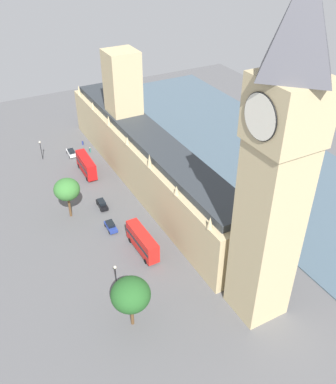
# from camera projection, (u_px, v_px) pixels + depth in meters

# --- Properties ---
(ground_plane) EXTENTS (149.62, 149.62, 0.00)m
(ground_plane) POSITION_uv_depth(u_px,v_px,m) (142.00, 185.00, 108.12)
(ground_plane) COLOR #565659
(river_thames) EXTENTS (40.62, 134.66, 0.25)m
(river_thames) POSITION_uv_depth(u_px,v_px,m) (251.00, 153.00, 121.71)
(river_thames) COLOR #475B6B
(river_thames) RESTS_ON ground
(parliament_building) EXTENTS (11.87, 79.62, 30.46)m
(parliament_building) POSITION_uv_depth(u_px,v_px,m) (145.00, 153.00, 105.70)
(parliament_building) COLOR tan
(parliament_building) RESTS_ON ground
(clock_tower) EXTENTS (9.08, 9.08, 56.61)m
(clock_tower) POSITION_uv_depth(u_px,v_px,m) (278.00, 165.00, 59.01)
(clock_tower) COLOR tan
(clock_tower) RESTS_ON ground
(car_white_far_end) EXTENTS (2.14, 4.81, 1.74)m
(car_white_far_end) POSITION_uv_depth(u_px,v_px,m) (71.00, 152.00, 120.63)
(car_white_far_end) COLOR silver
(car_white_far_end) RESTS_ON ground
(double_decker_bus_by_river_gate) EXTENTS (2.88, 10.56, 4.75)m
(double_decker_bus_by_river_gate) POSITION_uv_depth(u_px,v_px,m) (86.00, 165.00, 111.44)
(double_decker_bus_by_river_gate) COLOR red
(double_decker_bus_by_river_gate) RESTS_ON ground
(car_black_corner) EXTENTS (1.99, 4.65, 1.74)m
(car_black_corner) POSITION_uv_depth(u_px,v_px,m) (102.00, 204.00, 99.68)
(car_black_corner) COLOR black
(car_black_corner) RESTS_ON ground
(car_blue_leading) EXTENTS (2.01, 4.31, 1.74)m
(car_blue_leading) POSITION_uv_depth(u_px,v_px,m) (111.00, 226.00, 92.82)
(car_blue_leading) COLOR navy
(car_blue_leading) RESTS_ON ground
(double_decker_bus_kerbside) EXTENTS (2.81, 10.55, 4.75)m
(double_decker_bus_kerbside) POSITION_uv_depth(u_px,v_px,m) (142.00, 241.00, 85.99)
(double_decker_bus_kerbside) COLOR red
(double_decker_bus_kerbside) RESTS_ON ground
(pedestrian_under_trees) EXTENTS (0.63, 0.69, 1.64)m
(pedestrian_under_trees) POSITION_uv_depth(u_px,v_px,m) (90.00, 150.00, 122.14)
(pedestrian_under_trees) COLOR #336B60
(pedestrian_under_trees) RESTS_ON ground
(pedestrian_trailing) EXTENTS (0.66, 0.58, 1.63)m
(pedestrian_trailing) POSITION_uv_depth(u_px,v_px,m) (83.00, 143.00, 125.98)
(pedestrian_trailing) COLOR navy
(pedestrian_trailing) RESTS_ON ground
(plane_tree_opposite_hall) EXTENTS (6.64, 6.64, 10.02)m
(plane_tree_opposite_hall) POSITION_uv_depth(u_px,v_px,m) (131.00, 295.00, 68.16)
(plane_tree_opposite_hall) COLOR brown
(plane_tree_opposite_hall) RESTS_ON ground
(plane_tree_near_tower) EXTENTS (5.83, 5.83, 9.88)m
(plane_tree_near_tower) POSITION_uv_depth(u_px,v_px,m) (67.00, 190.00, 93.21)
(plane_tree_near_tower) COLOR brown
(plane_tree_near_tower) RESTS_ON ground
(street_lamp_midblock) EXTENTS (0.56, 0.56, 5.66)m
(street_lamp_midblock) POSITION_uv_depth(u_px,v_px,m) (115.00, 273.00, 76.65)
(street_lamp_midblock) COLOR black
(street_lamp_midblock) RESTS_ON ground
(street_lamp_slot_10) EXTENTS (0.56, 0.56, 5.72)m
(street_lamp_slot_10) POSITION_uv_depth(u_px,v_px,m) (40.00, 147.00, 116.91)
(street_lamp_slot_10) COLOR black
(street_lamp_slot_10) RESTS_ON ground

